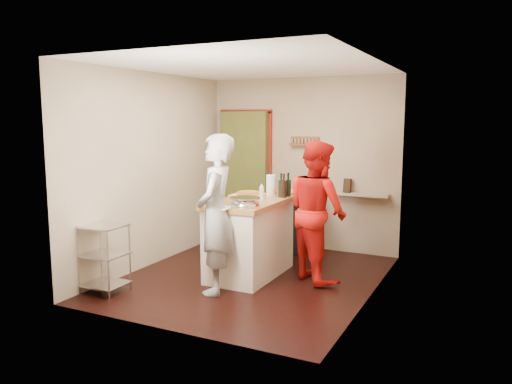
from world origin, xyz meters
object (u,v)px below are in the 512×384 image
at_px(island, 250,236).
at_px(person_red, 317,211).
at_px(stove, 296,222).
at_px(wire_shelving, 104,255).
at_px(person_stripe, 216,214).

height_order(island, person_red, person_red).
bearing_deg(stove, wire_shelving, -116.85).
distance_m(stove, person_red, 1.37).
distance_m(stove, island, 1.33).
xyz_separation_m(island, person_stripe, (-0.08, -0.71, 0.40)).
bearing_deg(person_stripe, wire_shelving, -79.73).
bearing_deg(stove, island, -94.96).
bearing_deg(island, stove, 85.04).
relative_size(stove, island, 0.70).
distance_m(island, person_red, 0.91).
bearing_deg(person_red, person_stripe, 85.46).
xyz_separation_m(island, person_red, (0.81, 0.23, 0.36)).
relative_size(wire_shelving, person_red, 0.46).
bearing_deg(person_stripe, person_red, 119.41).
bearing_deg(person_red, stove, -18.68).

